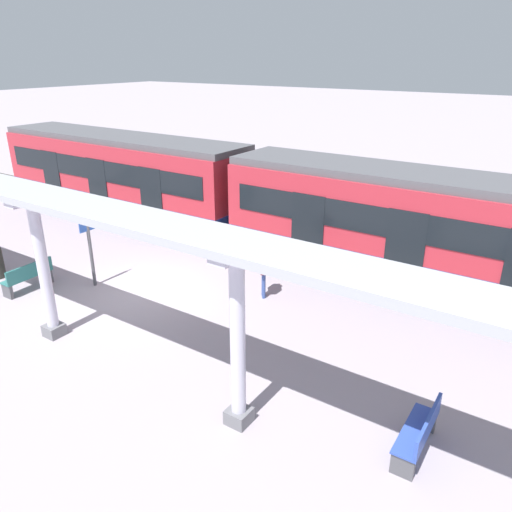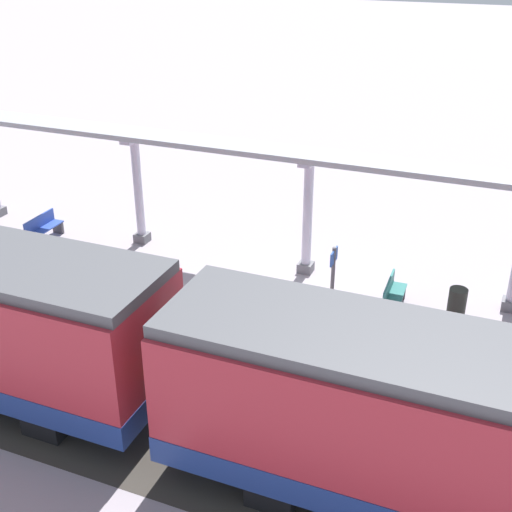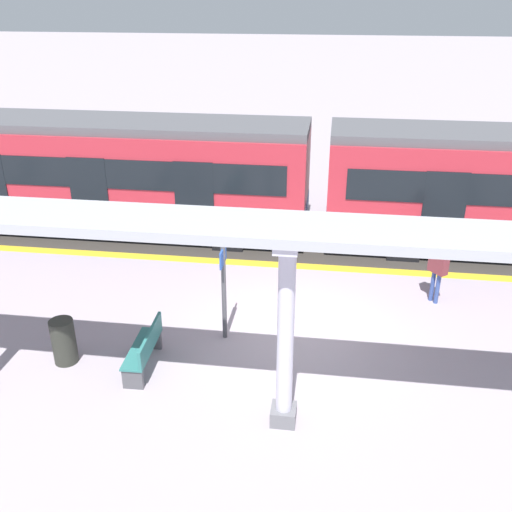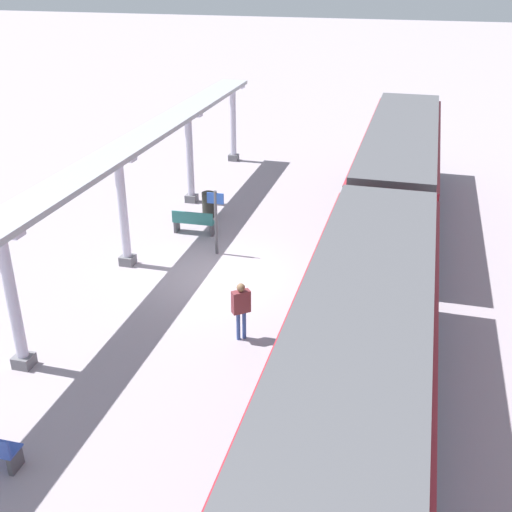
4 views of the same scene
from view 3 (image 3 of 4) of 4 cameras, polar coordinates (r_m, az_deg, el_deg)
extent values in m
plane|color=#9F949E|center=(12.88, 4.00, -7.41)|extent=(176.00, 176.00, 0.00)
cube|color=gold|center=(15.70, 4.88, -1.04)|extent=(0.36, 30.37, 0.01)
cube|color=#38332D|center=(17.32, 5.24, 1.55)|extent=(3.20, 42.37, 0.01)
cube|color=#B32835|center=(17.95, -14.78, 8.26)|extent=(2.60, 12.15, 2.60)
cube|color=navy|center=(18.26, -14.43, 5.19)|extent=(2.63, 12.17, 0.55)
cube|color=#515156|center=(17.61, -15.30, 12.68)|extent=(2.39, 12.15, 0.24)
cube|color=black|center=(16.71, -16.54, 7.94)|extent=(0.03, 11.18, 0.84)
cube|color=black|center=(16.88, -16.32, 6.11)|extent=(0.04, 1.10, 2.00)
cube|color=black|center=(15.90, -6.19, 5.85)|extent=(0.04, 1.10, 2.00)
cube|color=black|center=(17.42, -2.25, 2.92)|extent=(2.21, 0.90, 0.64)
cube|color=black|center=(15.73, 18.23, 4.48)|extent=(0.04, 1.10, 2.00)
cube|color=black|center=(17.31, 14.21, 1.98)|extent=(2.21, 0.90, 0.64)
cube|color=slate|center=(10.40, 2.76, -15.52)|extent=(0.44, 0.44, 0.30)
cylinder|color=silver|center=(9.36, 2.98, -7.45)|extent=(0.28, 0.28, 3.17)
cube|color=silver|center=(8.58, 3.23, 1.84)|extent=(1.10, 0.36, 0.12)
cube|color=#A8AAB2|center=(8.52, 3.44, 2.69)|extent=(1.20, 24.28, 0.16)
cube|color=#2C716D|center=(11.70, -11.31, -9.04)|extent=(1.51, 0.49, 0.04)
cube|color=#2C716D|center=(11.52, -10.49, -8.22)|extent=(1.50, 0.11, 0.40)
cube|color=#4C4C51|center=(11.31, -12.19, -11.89)|extent=(0.11, 0.40, 0.42)
cube|color=#4C4C51|center=(12.35, -10.34, -8.20)|extent=(0.11, 0.40, 0.42)
cylinder|color=#2D2E28|center=(12.24, -18.64, -8.07)|extent=(0.48, 0.48, 0.96)
cylinder|color=#4C4C51|center=(12.08, -3.22, -3.68)|extent=(0.10, 0.10, 2.20)
cube|color=#284C9E|center=(11.69, -3.32, -0.03)|extent=(0.56, 0.04, 0.36)
cylinder|color=#354A8B|center=(14.47, 17.20, -2.84)|extent=(0.10, 0.10, 0.80)
cylinder|color=#354A8B|center=(14.37, 17.66, -3.10)|extent=(0.10, 0.10, 0.80)
cube|color=brown|center=(14.12, 17.79, -0.47)|extent=(0.49, 0.45, 0.60)
sphere|color=#866446|center=(13.95, 18.01, 1.03)|extent=(0.22, 0.22, 0.22)
camera|label=1|loc=(9.80, 87.16, -0.88)|focal=34.70mm
camera|label=2|loc=(25.74, -6.36, 30.54)|focal=46.41mm
camera|label=4|loc=(22.93, 56.26, 20.15)|focal=44.07mm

